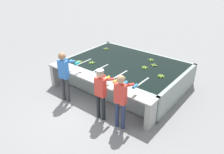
{
  "coord_description": "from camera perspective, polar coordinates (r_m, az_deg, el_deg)",
  "views": [
    {
      "loc": [
        4.25,
        -4.28,
        4.12
      ],
      "look_at": [
        0.0,
        1.07,
        0.62
      ],
      "focal_mm": 35.0,
      "sensor_mm": 36.0,
      "label": 1
    }
  ],
  "objects": [
    {
      "name": "worker_2",
      "position": [
        5.85,
        2.39,
        -5.24
      ],
      "size": [
        0.44,
        0.73,
        1.65
      ],
      "color": "navy",
      "rests_on": "ground"
    },
    {
      "name": "banana_bunch_floating_6",
      "position": [
        7.3,
        12.69,
        0.26
      ],
      "size": [
        0.28,
        0.27,
        0.08
      ],
      "color": "#7FAD33",
      "rests_on": "wash_tank"
    },
    {
      "name": "banana_bunch_floating_4",
      "position": [
        8.3,
        -8.69,
        3.98
      ],
      "size": [
        0.28,
        0.27,
        0.08
      ],
      "color": "#8CB738",
      "rests_on": "wash_tank"
    },
    {
      "name": "banana_bunch_floating_5",
      "position": [
        8.49,
        10.16,
        4.4
      ],
      "size": [
        0.26,
        0.28,
        0.08
      ],
      "color": "#75A333",
      "rests_on": "wash_tank"
    },
    {
      "name": "wash_tank",
      "position": [
        8.38,
        3.66,
        0.98
      ],
      "size": [
        4.27,
        2.99,
        0.89
      ],
      "color": "gray",
      "rests_on": "ground"
    },
    {
      "name": "banana_bunch_floating_2",
      "position": [
        9.53,
        -1.55,
        7.37
      ],
      "size": [
        0.28,
        0.28,
        0.08
      ],
      "color": "#93BC3D",
      "rests_on": "wash_tank"
    },
    {
      "name": "work_ledge",
      "position": [
        7.11,
        -4.24,
        -2.4
      ],
      "size": [
        4.27,
        0.45,
        0.89
      ],
      "color": "#9E9E99",
      "rests_on": "ground"
    },
    {
      "name": "banana_bunch_floating_3",
      "position": [
        8.15,
        -5.34,
        3.76
      ],
      "size": [
        0.28,
        0.27,
        0.08
      ],
      "color": "#7FAD33",
      "rests_on": "wash_tank"
    },
    {
      "name": "worker_1",
      "position": [
        6.21,
        -2.82,
        -3.37
      ],
      "size": [
        0.41,
        0.71,
        1.61
      ],
      "color": "#1E2328",
      "rests_on": "ground"
    },
    {
      "name": "knife_0",
      "position": [
        7.88,
        -11.8,
        2.37
      ],
      "size": [
        0.33,
        0.18,
        0.02
      ],
      "color": "silver",
      "rests_on": "work_ledge"
    },
    {
      "name": "banana_bunch_floating_0",
      "position": [
        7.8,
        8.51,
        2.47
      ],
      "size": [
        0.28,
        0.28,
        0.08
      ],
      "color": "#7FAD33",
      "rests_on": "wash_tank"
    },
    {
      "name": "banana_bunch_floating_7",
      "position": [
        7.0,
        2.53,
        -0.25
      ],
      "size": [
        0.23,
        0.23,
        0.08
      ],
      "color": "#93BC3D",
      "rests_on": "wash_tank"
    },
    {
      "name": "worker_0",
      "position": [
        7.19,
        -12.34,
        1.21
      ],
      "size": [
        0.47,
        0.74,
        1.74
      ],
      "color": "#38383D",
      "rests_on": "ground"
    },
    {
      "name": "ground_plane",
      "position": [
        7.3,
        -5.27,
        -7.37
      ],
      "size": [
        80.0,
        80.0,
        0.0
      ],
      "primitive_type": "plane",
      "color": "gray",
      "rests_on": "ground"
    },
    {
      "name": "banana_bunch_floating_1",
      "position": [
        8.05,
        10.87,
        3.07
      ],
      "size": [
        0.28,
        0.28,
        0.08
      ],
      "color": "#8CB738",
      "rests_on": "wash_tank"
    },
    {
      "name": "knife_1",
      "position": [
        7.47,
        -7.9,
        1.28
      ],
      "size": [
        0.17,
        0.33,
        0.02
      ],
      "color": "silver",
      "rests_on": "work_ledge"
    }
  ]
}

